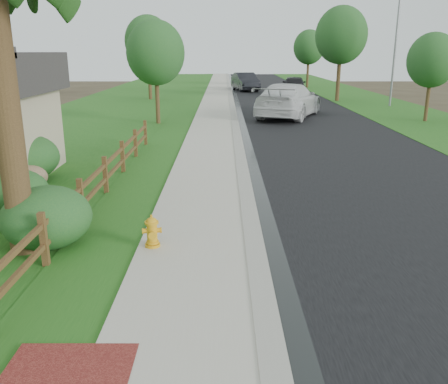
{
  "coord_description": "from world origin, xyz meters",
  "views": [
    {
      "loc": [
        -0.25,
        -5.41,
        3.94
      ],
      "look_at": [
        -0.23,
        4.56,
        0.97
      ],
      "focal_mm": 38.0,
      "sensor_mm": 36.0,
      "label": 1
    }
  ],
  "objects_px": {
    "fire_hydrant": "(152,232)",
    "streetlight": "(394,43)",
    "white_suv": "(289,100)",
    "ranch_fence": "(94,185)",
    "dark_car_mid": "(294,85)"
  },
  "relations": [
    {
      "from": "fire_hydrant",
      "to": "streetlight",
      "type": "distance_m",
      "value": 29.78
    },
    {
      "from": "fire_hydrant",
      "to": "white_suv",
      "type": "xyz_separation_m",
      "value": [
        5.44,
        20.32,
        0.63
      ]
    },
    {
      "from": "fire_hydrant",
      "to": "streetlight",
      "type": "bearing_deg",
      "value": 62.66
    },
    {
      "from": "ranch_fence",
      "to": "dark_car_mid",
      "type": "distance_m",
      "value": 33.92
    },
    {
      "from": "ranch_fence",
      "to": "streetlight",
      "type": "height_order",
      "value": "streetlight"
    },
    {
      "from": "white_suv",
      "to": "ranch_fence",
      "type": "bearing_deg",
      "value": 89.15
    },
    {
      "from": "ranch_fence",
      "to": "fire_hydrant",
      "type": "distance_m",
      "value": 3.41
    },
    {
      "from": "ranch_fence",
      "to": "white_suv",
      "type": "xyz_separation_m",
      "value": [
        7.34,
        17.5,
        0.43
      ]
    },
    {
      "from": "white_suv",
      "to": "streetlight",
      "type": "bearing_deg",
      "value": -122.14
    },
    {
      "from": "white_suv",
      "to": "streetlight",
      "type": "xyz_separation_m",
      "value": [
        8.11,
        5.89,
        3.44
      ]
    },
    {
      "from": "ranch_fence",
      "to": "streetlight",
      "type": "distance_m",
      "value": 28.29
    },
    {
      "from": "ranch_fence",
      "to": "streetlight",
      "type": "bearing_deg",
      "value": 56.54
    },
    {
      "from": "fire_hydrant",
      "to": "streetlight",
      "type": "xyz_separation_m",
      "value": [
        13.55,
        26.21,
        4.08
      ]
    },
    {
      "from": "fire_hydrant",
      "to": "streetlight",
      "type": "height_order",
      "value": "streetlight"
    },
    {
      "from": "fire_hydrant",
      "to": "dark_car_mid",
      "type": "height_order",
      "value": "dark_car_mid"
    }
  ]
}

